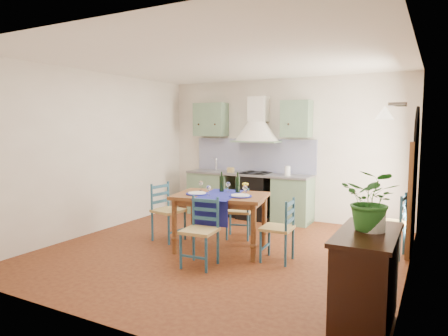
{
  "coord_description": "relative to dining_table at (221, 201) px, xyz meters",
  "views": [
    {
      "loc": [
        2.78,
        -5.11,
        1.86
      ],
      "look_at": [
        -0.14,
        0.3,
        1.22
      ],
      "focal_mm": 32.0,
      "sensor_mm": 36.0,
      "label": 1
    }
  ],
  "objects": [
    {
      "name": "potted_plant",
      "position": [
        2.33,
        -1.46,
        0.46
      ],
      "size": [
        0.56,
        0.51,
        0.55
      ],
      "primitive_type": "imported",
      "rotation": [
        0.0,
        0.0,
        -0.18
      ],
      "color": "#2B7129",
      "rests_on": "sideboard"
    },
    {
      "name": "back_wall",
      "position": [
        -0.42,
        2.27,
        0.3
      ],
      "size": [
        5.0,
        0.96,
        2.8
      ],
      "color": "silver",
      "rests_on": "ground"
    },
    {
      "name": "chair_spare",
      "position": [
        2.28,
        0.91,
        -0.28
      ],
      "size": [
        0.46,
        0.46,
        0.91
      ],
      "color": "#244F6A",
      "rests_on": "ground"
    },
    {
      "name": "left_wall",
      "position": [
        -2.45,
        -0.03,
        0.65
      ],
      "size": [
        0.04,
        5.0,
        2.8
      ],
      "primitive_type": "cube",
      "color": "silver",
      "rests_on": "ground"
    },
    {
      "name": "floor",
      "position": [
        0.05,
        -0.03,
        -0.75
      ],
      "size": [
        5.0,
        5.0,
        0.0
      ],
      "primitive_type": "plane",
      "color": "#481C0F",
      "rests_on": "ground"
    },
    {
      "name": "sideboard",
      "position": [
        2.31,
        -1.52,
        -0.24
      ],
      "size": [
        0.5,
        1.05,
        0.94
      ],
      "color": "black",
      "rests_on": "ground"
    },
    {
      "name": "dining_table",
      "position": [
        0.0,
        0.0,
        0.0
      ],
      "size": [
        1.48,
        1.16,
        1.17
      ],
      "color": "brown",
      "rests_on": "ground"
    },
    {
      "name": "chair_right",
      "position": [
        0.95,
        -0.06,
        -0.3
      ],
      "size": [
        0.43,
        0.43,
        0.88
      ],
      "color": "#244F6A",
      "rests_on": "ground"
    },
    {
      "name": "ceiling",
      "position": [
        0.05,
        -0.03,
        2.05
      ],
      "size": [
        5.0,
        5.0,
        0.01
      ],
      "primitive_type": "cube",
      "color": "white",
      "rests_on": "back_wall"
    },
    {
      "name": "chair_far",
      "position": [
        -0.04,
        0.69,
        -0.3
      ],
      "size": [
        0.51,
        0.51,
        0.87
      ],
      "color": "#244F6A",
      "rests_on": "ground"
    },
    {
      "name": "right_wall",
      "position": [
        2.54,
        0.25,
        0.59
      ],
      "size": [
        0.26,
        5.0,
        2.8
      ],
      "color": "silver",
      "rests_on": "ground"
    },
    {
      "name": "chair_left",
      "position": [
        -1.03,
        0.06,
        -0.27
      ],
      "size": [
        0.5,
        0.5,
        0.94
      ],
      "color": "#244F6A",
      "rests_on": "ground"
    },
    {
      "name": "chair_near",
      "position": [
        0.09,
        -0.72,
        -0.28
      ],
      "size": [
        0.47,
        0.47,
        0.92
      ],
      "color": "#244F6A",
      "rests_on": "ground"
    }
  ]
}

